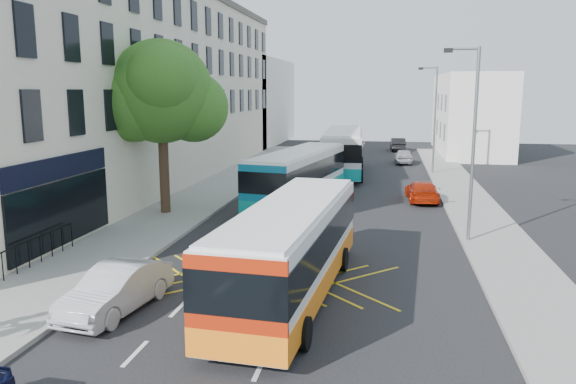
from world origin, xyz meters
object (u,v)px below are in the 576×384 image
at_px(lamp_far, 434,114).
at_px(bus_mid, 298,176).
at_px(red_hatchback, 422,191).
at_px(bus_near, 291,248).
at_px(distant_car_silver, 404,156).
at_px(distant_car_grey, 342,147).
at_px(bus_far, 343,151).
at_px(lamp_near, 472,135).
at_px(distant_car_dark, 398,144).
at_px(parked_car_silver, 116,289).
at_px(street_tree, 161,93).

height_order(lamp_far, bus_mid, lamp_far).
xyz_separation_m(lamp_far, red_hatchback, (-1.31, -10.95, -4.01)).
bearing_deg(bus_near, distant_car_silver, 86.93).
height_order(bus_mid, red_hatchback, bus_mid).
relative_size(lamp_far, bus_near, 0.74).
xyz_separation_m(red_hatchback, distant_car_grey, (-6.58, 23.88, 0.15)).
bearing_deg(bus_mid, bus_far, 92.35).
bearing_deg(lamp_near, distant_car_grey, 103.47).
xyz_separation_m(distant_car_silver, distant_car_dark, (-0.36, 10.79, 0.03)).
bearing_deg(bus_mid, lamp_near, -30.32).
bearing_deg(distant_car_grey, parked_car_silver, -89.29).
height_order(bus_far, red_hatchback, bus_far).
relative_size(lamp_near, bus_mid, 0.72).
bearing_deg(red_hatchback, parked_car_silver, 58.53).
bearing_deg(bus_near, lamp_far, 81.39).
xyz_separation_m(lamp_far, parked_car_silver, (-11.10, -29.55, -3.93)).
height_order(street_tree, bus_far, street_tree).
height_order(lamp_far, distant_car_dark, lamp_far).
bearing_deg(distant_car_silver, bus_near, 82.21).
height_order(street_tree, lamp_near, street_tree).
height_order(lamp_near, distant_car_grey, lamp_near).
bearing_deg(parked_car_silver, bus_near, 31.33).
relative_size(distant_car_grey, distant_car_silver, 1.42).
xyz_separation_m(street_tree, bus_mid, (6.38, 4.13, -4.69)).
bearing_deg(red_hatchback, lamp_far, -100.54).
distance_m(distant_car_grey, distant_car_dark, 7.02).
bearing_deg(lamp_near, street_tree, 168.60).
height_order(street_tree, distant_car_silver, street_tree).
distance_m(bus_mid, parked_car_silver, 16.90).
bearing_deg(street_tree, distant_car_grey, 77.18).
bearing_deg(bus_mid, street_tree, -136.93).
relative_size(bus_far, distant_car_grey, 2.26).
bearing_deg(bus_far, bus_near, -91.60).
bearing_deg(bus_mid, bus_near, -71.74).
distance_m(bus_mid, distant_car_grey, 25.85).
bearing_deg(parked_car_silver, bus_far, 89.19).
xyz_separation_m(bus_far, distant_car_silver, (4.78, 7.35, -1.15)).
height_order(street_tree, lamp_far, street_tree).
relative_size(street_tree, lamp_near, 1.10).
relative_size(bus_far, distant_car_dark, 2.97).
distance_m(lamp_far, distant_car_grey, 15.63).
height_order(bus_near, bus_far, bus_far).
height_order(lamp_near, bus_mid, lamp_near).
xyz_separation_m(lamp_far, distant_car_dark, (-2.28, 17.16, -3.94)).
relative_size(lamp_far, distant_car_grey, 1.48).
xyz_separation_m(bus_mid, red_hatchback, (7.02, 1.95, -1.00)).
relative_size(bus_mid, distant_car_dark, 2.69).
height_order(red_hatchback, distant_car_grey, distant_car_grey).
distance_m(distant_car_grey, distant_car_silver, 8.87).
height_order(distant_car_grey, distant_car_silver, distant_car_grey).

